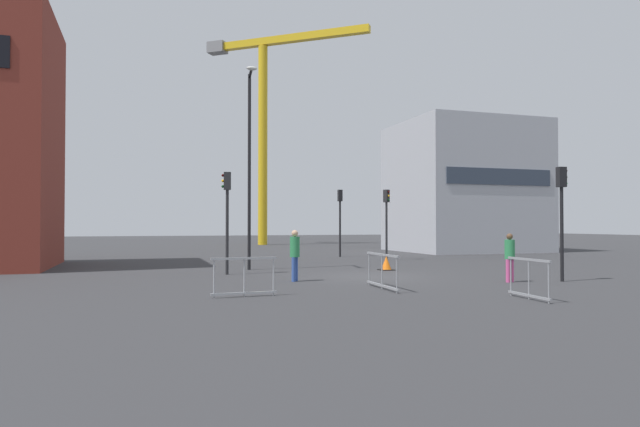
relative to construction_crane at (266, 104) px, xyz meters
The scene contains 14 objects.
ground 36.37m from the construction_crane, 95.63° to the right, with size 160.00×160.00×0.00m, color #333335.
office_block 22.20m from the construction_crane, 56.07° to the right, with size 9.65×8.72×9.46m.
construction_crane is the anchor object (origin of this frame).
streetlamp_tall 31.26m from the construction_crane, 103.75° to the right, with size 0.46×1.56×8.58m.
traffic_light_island 33.96m from the construction_crane, 105.12° to the right, with size 0.38×0.27×4.05m.
traffic_light_far 38.95m from the construction_crane, 86.47° to the right, with size 0.38×0.27×3.98m.
traffic_light_median 27.18m from the construction_crane, 86.83° to the right, with size 0.33×0.39×3.91m.
traffic_light_corner 23.73m from the construction_crane, 90.06° to the right, with size 0.25×0.37×4.09m.
pedestrian_walking 37.24m from the construction_crane, 100.74° to the right, with size 0.34×0.34×1.78m.
pedestrian_waiting 39.08m from the construction_crane, 89.37° to the right, with size 0.34×0.34×1.67m.
safety_barrier_front 39.90m from the construction_crane, 96.96° to the right, with size 0.17×2.52×1.08m.
safety_barrier_rear 42.90m from the construction_crane, 92.61° to the right, with size 0.17×1.82×1.08m.
safety_barrier_mid_span 41.19m from the construction_crane, 103.24° to the right, with size 1.84×0.14×1.08m.
traffic_cone_on_verge 33.82m from the construction_crane, 92.77° to the right, with size 0.60×0.60×0.61m.
Camera 1 is at (-8.37, -19.70, 1.98)m, focal length 31.49 mm.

